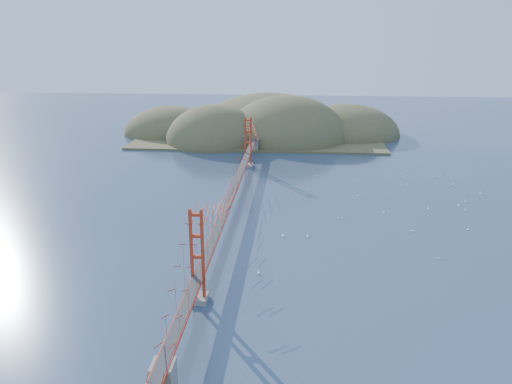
# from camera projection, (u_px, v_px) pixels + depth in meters

# --- Properties ---
(ground) EXTENTS (320.00, 320.00, 0.00)m
(ground) POSITION_uv_depth(u_px,v_px,m) (232.00, 212.00, 87.74)
(ground) COLOR #304561
(ground) RESTS_ON ground
(bridge) EXTENTS (2.20, 94.40, 12.00)m
(bridge) POSITION_uv_depth(u_px,v_px,m) (231.00, 174.00, 85.71)
(bridge) COLOR gray
(bridge) RESTS_ON ground
(far_headlands) EXTENTS (84.00, 58.00, 25.00)m
(far_headlands) POSITION_uv_depth(u_px,v_px,m) (268.00, 134.00, 152.37)
(far_headlands) COLOR brown
(far_headlands) RESTS_ON ground
(sailboat_6) EXTENTS (0.55, 0.57, 0.64)m
(sailboat_6) POSITION_uv_depth(u_px,v_px,m) (308.00, 235.00, 77.71)
(sailboat_6) COLOR white
(sailboat_6) RESTS_ON ground
(sailboat_4) EXTENTS (0.63, 0.63, 0.67)m
(sailboat_4) POSITION_uv_depth(u_px,v_px,m) (453.00, 184.00, 103.11)
(sailboat_4) COLOR white
(sailboat_4) RESTS_ON ground
(sailboat_0) EXTENTS (0.58, 0.63, 0.71)m
(sailboat_0) POSITION_uv_depth(u_px,v_px,m) (283.00, 235.00, 77.77)
(sailboat_0) COLOR white
(sailboat_0) RESTS_ON ground
(sailboat_2) EXTENTS (0.52, 0.52, 0.55)m
(sailboat_2) POSITION_uv_depth(u_px,v_px,m) (438.00, 258.00, 70.17)
(sailboat_2) COLOR white
(sailboat_2) RESTS_ON ground
(sailboat_3) EXTENTS (0.55, 0.49, 0.62)m
(sailboat_3) POSITION_uv_depth(u_px,v_px,m) (358.00, 196.00, 95.93)
(sailboat_3) COLOR white
(sailboat_3) RESTS_ON ground
(sailboat_17) EXTENTS (0.62, 0.53, 0.70)m
(sailboat_17) POSITION_uv_depth(u_px,v_px,m) (481.00, 193.00, 97.36)
(sailboat_17) COLOR white
(sailboat_17) RESTS_ON ground
(sailboat_1) EXTENTS (0.70, 0.70, 0.74)m
(sailboat_1) POSITION_uv_depth(u_px,v_px,m) (412.00, 230.00, 79.54)
(sailboat_1) COLOR white
(sailboat_1) RESTS_ON ground
(sailboat_5) EXTENTS (0.43, 0.53, 0.62)m
(sailboat_5) POSITION_uv_depth(u_px,v_px,m) (428.00, 208.00, 89.30)
(sailboat_5) COLOR white
(sailboat_5) RESTS_ON ground
(sailboat_14) EXTENTS (0.52, 0.52, 0.57)m
(sailboat_14) POSITION_uv_depth(u_px,v_px,m) (342.00, 218.00, 84.97)
(sailboat_14) COLOR white
(sailboat_14) RESTS_ON ground
(sailboat_15) EXTENTS (0.51, 0.52, 0.58)m
(sailboat_15) POSITION_uv_depth(u_px,v_px,m) (407.00, 184.00, 103.22)
(sailboat_15) COLOR white
(sailboat_15) RESTS_ON ground
(sailboat_10) EXTENTS (0.51, 0.61, 0.70)m
(sailboat_10) POSITION_uv_depth(u_px,v_px,m) (258.00, 272.00, 65.96)
(sailboat_10) COLOR white
(sailboat_10) RESTS_ON ground
(sailboat_16) EXTENTS (0.56, 0.56, 0.62)m
(sailboat_16) POSITION_uv_depth(u_px,v_px,m) (357.00, 180.00, 105.66)
(sailboat_16) COLOR white
(sailboat_16) RESTS_ON ground
(sailboat_7) EXTENTS (0.52, 0.52, 0.56)m
(sailboat_7) POSITION_uv_depth(u_px,v_px,m) (407.00, 171.00, 112.27)
(sailboat_7) COLOR white
(sailboat_7) RESTS_ON ground
(sailboat_8) EXTENTS (0.65, 0.65, 0.68)m
(sailboat_8) POSITION_uv_depth(u_px,v_px,m) (440.00, 176.00, 108.48)
(sailboat_8) COLOR white
(sailboat_8) RESTS_ON ground
(sailboat_12) EXTENTS (0.53, 0.49, 0.60)m
(sailboat_12) POSITION_uv_depth(u_px,v_px,m) (317.00, 176.00, 108.91)
(sailboat_12) COLOR white
(sailboat_12) RESTS_ON ground
(sailboat_9) EXTENTS (0.57, 0.57, 0.63)m
(sailboat_9) POSITION_uv_depth(u_px,v_px,m) (465.00, 201.00, 92.94)
(sailboat_9) COLOR white
(sailboat_9) RESTS_ON ground
(sailboat_13) EXTENTS (0.67, 0.67, 0.71)m
(sailboat_13) POSITION_uv_depth(u_px,v_px,m) (468.00, 229.00, 80.11)
(sailboat_13) COLOR white
(sailboat_13) RESTS_ON ground
(sailboat_11) EXTENTS (0.54, 0.54, 0.61)m
(sailboat_11) POSITION_uv_depth(u_px,v_px,m) (459.00, 205.00, 90.98)
(sailboat_11) COLOR white
(sailboat_11) RESTS_ON ground
(sailboat_extra_0) EXTENTS (0.61, 0.61, 0.64)m
(sailboat_extra_0) POSITION_uv_depth(u_px,v_px,m) (465.00, 210.00, 88.44)
(sailboat_extra_0) COLOR white
(sailboat_extra_0) RESTS_ON ground
(sailboat_extra_1) EXTENTS (0.51, 0.43, 0.59)m
(sailboat_extra_1) POSITION_uv_depth(u_px,v_px,m) (384.00, 212.00, 87.35)
(sailboat_extra_1) COLOR white
(sailboat_extra_1) RESTS_ON ground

